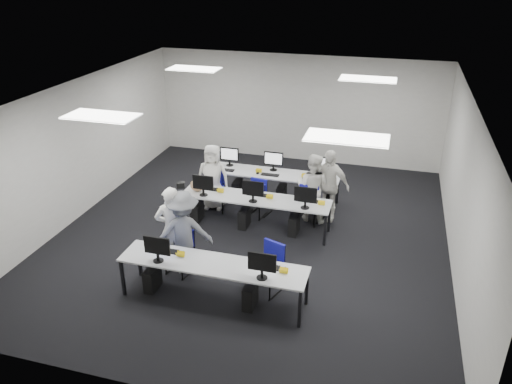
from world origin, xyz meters
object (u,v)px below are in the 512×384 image
(chair_4, at_px, (305,213))
(student_2, at_px, (213,177))
(chair_2, at_px, (214,197))
(chair_6, at_px, (261,203))
(chair_7, at_px, (309,207))
(student_3, at_px, (328,185))
(chair_1, at_px, (268,276))
(desk_mid, at_px, (255,200))
(chair_5, at_px, (215,192))
(photographer, at_px, (184,232))
(desk_front, at_px, (213,266))
(student_0, at_px, (173,229))
(student_1, at_px, (313,188))
(chair_0, at_px, (181,259))
(chair_3, at_px, (256,205))

(chair_4, distance_m, student_2, 2.27)
(chair_2, relative_size, chair_6, 1.20)
(chair_7, relative_size, student_3, 0.56)
(chair_1, bearing_deg, chair_7, 106.65)
(chair_4, distance_m, student_3, 0.79)
(desk_mid, xyz_separation_m, student_2, (-1.22, 0.71, 0.09))
(chair_5, bearing_deg, photographer, -93.67)
(chair_1, relative_size, chair_4, 1.11)
(chair_2, height_order, chair_6, chair_2)
(desk_front, height_order, chair_5, chair_5)
(chair_7, relative_size, student_0, 0.54)
(chair_5, relative_size, student_0, 0.52)
(student_1, bearing_deg, chair_0, 63.48)
(chair_6, distance_m, student_0, 2.88)
(chair_2, bearing_deg, student_0, -101.68)
(chair_4, relative_size, student_2, 0.53)
(chair_3, bearing_deg, chair_2, -172.17)
(desk_mid, distance_m, chair_3, 0.74)
(chair_4, bearing_deg, chair_0, -145.23)
(student_1, bearing_deg, student_0, 60.95)
(chair_0, bearing_deg, chair_4, 66.87)
(chair_4, bearing_deg, chair_2, 159.03)
(chair_1, xyz_separation_m, chair_2, (-2.01, 2.70, 0.02))
(chair_0, xyz_separation_m, chair_4, (1.86, 2.48, -0.01))
(chair_6, bearing_deg, student_2, -166.02)
(desk_mid, bearing_deg, chair_0, -114.00)
(chair_1, height_order, student_0, student_0)
(desk_front, height_order, desk_mid, same)
(chair_1, height_order, chair_5, chair_1)
(chair_5, bearing_deg, chair_3, -30.69)
(chair_1, xyz_separation_m, photographer, (-1.65, 0.19, 0.53))
(chair_5, bearing_deg, chair_0, -95.00)
(chair_4, distance_m, student_1, 0.58)
(chair_0, height_order, chair_2, chair_2)
(chair_4, height_order, student_2, student_2)
(desk_mid, height_order, student_1, student_1)
(student_0, distance_m, student_2, 2.63)
(student_0, height_order, student_1, student_0)
(desk_front, xyz_separation_m, chair_3, (-0.16, 3.19, -0.42))
(student_3, bearing_deg, chair_7, -153.37)
(student_0, bearing_deg, student_1, -151.70)
(chair_4, distance_m, student_0, 3.20)
(student_1, bearing_deg, photographer, 63.57)
(chair_0, relative_size, chair_2, 0.87)
(chair_4, distance_m, photographer, 3.06)
(desk_mid, distance_m, student_1, 1.33)
(desk_front, height_order, student_1, student_1)
(chair_3, distance_m, chair_6, 0.17)
(chair_0, xyz_separation_m, chair_3, (0.72, 2.56, -0.00))
(chair_0, distance_m, chair_2, 2.60)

